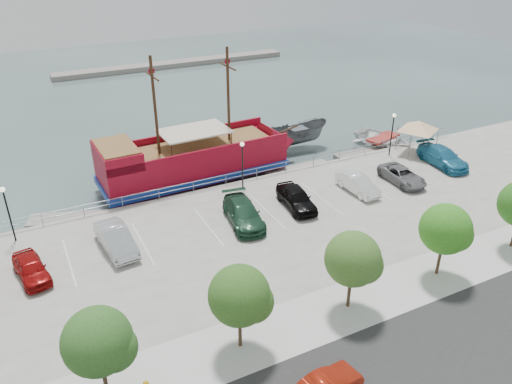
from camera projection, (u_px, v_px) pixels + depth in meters
name	position (u px, v px, depth m)	size (l,w,h in m)	color
ground	(279.00, 235.00, 38.18)	(160.00, 160.00, 0.00)	#3A4846
street	(435.00, 371.00, 25.07)	(100.00, 8.00, 0.04)	#252525
sidewalk	(361.00, 301.00, 29.81)	(100.00, 4.00, 0.05)	silver
seawall_railing	(236.00, 177.00, 43.64)	(50.00, 0.06, 1.00)	gray
far_shore	(174.00, 64.00, 85.46)	(40.00, 3.00, 0.80)	gray
pirate_ship	(208.00, 158.00, 46.00)	(19.82, 6.18, 12.42)	maroon
patrol_boat	(298.00, 137.00, 52.84)	(2.50, 6.64, 2.57)	#535759
speedboat	(383.00, 141.00, 53.30)	(4.75, 6.65, 1.38)	white
dock_west	(73.00, 219.00, 39.85)	(6.81, 1.95, 0.39)	gray
dock_mid	(299.00, 169.00, 48.27)	(6.43, 1.84, 0.37)	gray
dock_east	(368.00, 153.00, 51.61)	(7.33, 2.10, 0.42)	gray
canopy_tent	(419.00, 121.00, 48.37)	(5.62, 5.62, 3.77)	slate
lamp_post_left	(6.00, 205.00, 34.31)	(0.36, 0.36, 4.28)	black
lamp_post_mid	(242.00, 157.00, 41.49)	(0.36, 0.36, 4.28)	black
lamp_post_right	(393.00, 127.00, 47.87)	(0.36, 0.36, 4.28)	black
tree_b	(101.00, 343.00, 22.29)	(3.30, 3.20, 5.00)	#473321
tree_c	(243.00, 297.00, 25.09)	(3.30, 3.20, 5.00)	#473321
tree_d	(355.00, 260.00, 27.88)	(3.30, 3.20, 5.00)	#473321
tree_e	(448.00, 230.00, 30.68)	(3.30, 3.20, 5.00)	#473321
parked_car_a	(31.00, 268.00, 31.52)	(1.68, 4.17, 1.42)	maroon
parked_car_b	(116.00, 239.00, 34.31)	(1.75, 5.03, 1.66)	#B0B2B9
parked_car_d	(243.00, 213.00, 37.48)	(2.27, 5.58, 1.62)	#1D422B
parked_car_e	(296.00, 198.00, 39.60)	(1.95, 4.85, 1.65)	black
parked_car_f	(358.00, 184.00, 41.99)	(1.54, 4.41, 1.45)	white
parked_car_g	(402.00, 175.00, 43.60)	(2.22, 4.80, 1.33)	slate
parked_car_h	(443.00, 157.00, 46.79)	(2.31, 5.67, 1.65)	teal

